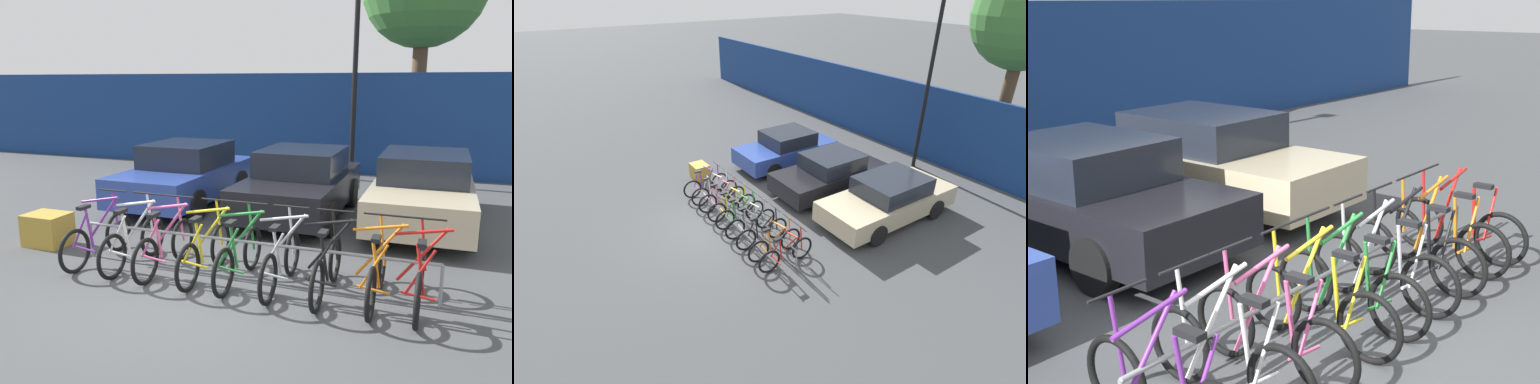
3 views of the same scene
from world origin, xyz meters
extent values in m
plane|color=#424447|center=(0.00, 0.00, 0.00)|extent=(120.00, 120.00, 0.00)
cylinder|color=gray|center=(0.41, 0.68, 0.55)|extent=(5.26, 0.04, 0.04)
cylinder|color=gray|center=(3.05, 0.68, 0.28)|extent=(0.04, 0.04, 0.55)
torus|color=black|center=(-1.97, 1.05, 0.33)|extent=(0.06, 0.66, 0.66)
cylinder|color=#752D99|center=(-1.97, 0.68, 0.65)|extent=(0.60, 0.04, 0.76)
cylinder|color=#752D99|center=(-1.97, 0.63, 0.96)|extent=(0.68, 0.04, 0.16)
cylinder|color=#752D99|center=(-1.97, 0.35, 0.59)|extent=(0.14, 0.04, 0.63)
cylinder|color=#752D99|center=(-1.97, 0.15, 0.61)|extent=(0.32, 0.03, 0.58)
cylinder|color=#752D99|center=(-1.97, 1.01, 0.68)|extent=(0.12, 0.04, 0.69)
cylinder|color=black|center=(-1.97, 0.97, 1.04)|extent=(0.52, 0.03, 0.03)
cube|color=black|center=(-1.97, 0.25, 0.93)|extent=(0.10, 0.22, 0.05)
torus|color=black|center=(-1.31, 1.05, 0.33)|extent=(0.06, 0.66, 0.66)
cylinder|color=silver|center=(-1.31, 0.68, 0.65)|extent=(0.60, 0.04, 0.76)
cylinder|color=silver|center=(-1.31, 0.63, 0.96)|extent=(0.68, 0.04, 0.16)
cylinder|color=silver|center=(-1.31, 0.35, 0.59)|extent=(0.14, 0.04, 0.63)
cylinder|color=silver|center=(-1.31, 0.15, 0.61)|extent=(0.32, 0.03, 0.58)
cylinder|color=silver|center=(-1.31, 0.20, 0.31)|extent=(0.40, 0.03, 0.08)
cylinder|color=silver|center=(-1.31, 1.01, 0.68)|extent=(0.12, 0.04, 0.69)
cylinder|color=black|center=(-1.31, 0.97, 1.04)|extent=(0.52, 0.03, 0.03)
cube|color=black|center=(-1.31, 0.25, 0.93)|extent=(0.10, 0.22, 0.05)
torus|color=black|center=(-0.77, 0.00, 0.33)|extent=(0.06, 0.66, 0.66)
torus|color=black|center=(-0.77, 1.05, 0.33)|extent=(0.06, 0.66, 0.66)
cylinder|color=#E55993|center=(-0.77, 0.68, 0.65)|extent=(0.60, 0.04, 0.76)
cylinder|color=#E55993|center=(-0.77, 0.63, 0.96)|extent=(0.68, 0.04, 0.16)
cylinder|color=#E55993|center=(-0.77, 0.35, 0.59)|extent=(0.14, 0.04, 0.63)
cylinder|color=#E55993|center=(-0.77, 0.15, 0.61)|extent=(0.32, 0.03, 0.58)
cylinder|color=#E55993|center=(-0.77, 0.20, 0.31)|extent=(0.40, 0.03, 0.08)
cylinder|color=#E55993|center=(-0.77, 1.01, 0.68)|extent=(0.12, 0.04, 0.69)
cylinder|color=black|center=(-0.77, 0.97, 1.04)|extent=(0.52, 0.03, 0.03)
cube|color=black|center=(-0.77, 0.25, 0.93)|extent=(0.10, 0.22, 0.05)
torus|color=black|center=(-0.12, 0.00, 0.33)|extent=(0.06, 0.66, 0.66)
torus|color=black|center=(-0.12, 1.05, 0.33)|extent=(0.06, 0.66, 0.66)
cylinder|color=yellow|center=(-0.12, 0.68, 0.65)|extent=(0.60, 0.04, 0.76)
cylinder|color=yellow|center=(-0.12, 0.63, 0.96)|extent=(0.68, 0.04, 0.16)
cylinder|color=yellow|center=(-0.12, 0.35, 0.59)|extent=(0.14, 0.04, 0.63)
cylinder|color=yellow|center=(-0.12, 0.15, 0.61)|extent=(0.32, 0.03, 0.58)
cylinder|color=yellow|center=(-0.12, 0.20, 0.31)|extent=(0.40, 0.03, 0.08)
cylinder|color=yellow|center=(-0.12, 1.01, 0.68)|extent=(0.12, 0.04, 0.69)
cylinder|color=black|center=(-0.12, 0.97, 1.04)|extent=(0.52, 0.03, 0.03)
cube|color=black|center=(-0.12, 0.25, 0.93)|extent=(0.10, 0.22, 0.05)
torus|color=black|center=(0.40, 0.00, 0.33)|extent=(0.06, 0.66, 0.66)
torus|color=black|center=(0.40, 1.05, 0.33)|extent=(0.06, 0.66, 0.66)
cylinder|color=#288438|center=(0.40, 0.68, 0.65)|extent=(0.60, 0.04, 0.76)
cylinder|color=#288438|center=(0.40, 0.63, 0.96)|extent=(0.68, 0.04, 0.16)
cylinder|color=#288438|center=(0.40, 0.35, 0.59)|extent=(0.14, 0.04, 0.63)
cylinder|color=#288438|center=(0.40, 0.15, 0.61)|extent=(0.32, 0.03, 0.58)
cylinder|color=#288438|center=(0.40, 0.20, 0.31)|extent=(0.40, 0.03, 0.08)
cylinder|color=#288438|center=(0.40, 1.01, 0.68)|extent=(0.12, 0.04, 0.69)
cylinder|color=black|center=(0.40, 0.97, 1.04)|extent=(0.52, 0.03, 0.03)
cube|color=black|center=(0.40, 0.25, 0.93)|extent=(0.10, 0.22, 0.05)
torus|color=black|center=(1.01, 0.00, 0.33)|extent=(0.06, 0.66, 0.66)
torus|color=black|center=(1.01, 1.05, 0.33)|extent=(0.06, 0.66, 0.66)
cylinder|color=#B7B7BC|center=(1.01, 0.68, 0.65)|extent=(0.60, 0.04, 0.76)
cylinder|color=#B7B7BC|center=(1.01, 0.63, 0.96)|extent=(0.68, 0.04, 0.16)
cylinder|color=#B7B7BC|center=(1.01, 0.35, 0.59)|extent=(0.14, 0.04, 0.63)
cylinder|color=#B7B7BC|center=(1.01, 0.15, 0.61)|extent=(0.32, 0.03, 0.58)
cylinder|color=#B7B7BC|center=(1.01, 0.20, 0.31)|extent=(0.40, 0.03, 0.08)
cylinder|color=#B7B7BC|center=(1.01, 1.01, 0.68)|extent=(0.12, 0.04, 0.69)
cylinder|color=black|center=(1.01, 0.97, 1.04)|extent=(0.52, 0.03, 0.03)
cube|color=black|center=(1.01, 0.25, 0.93)|extent=(0.10, 0.22, 0.05)
torus|color=black|center=(1.64, 0.00, 0.33)|extent=(0.06, 0.66, 0.66)
torus|color=black|center=(1.64, 1.05, 0.33)|extent=(0.06, 0.66, 0.66)
cylinder|color=black|center=(1.64, 0.68, 0.65)|extent=(0.60, 0.04, 0.76)
cylinder|color=black|center=(1.64, 0.63, 0.96)|extent=(0.68, 0.04, 0.16)
cylinder|color=black|center=(1.64, 0.35, 0.59)|extent=(0.14, 0.04, 0.63)
cylinder|color=black|center=(1.64, 0.15, 0.61)|extent=(0.32, 0.03, 0.58)
cylinder|color=black|center=(1.64, 0.20, 0.31)|extent=(0.40, 0.03, 0.08)
cylinder|color=black|center=(1.64, 1.01, 0.68)|extent=(0.12, 0.04, 0.69)
cylinder|color=black|center=(1.64, 0.97, 1.04)|extent=(0.52, 0.03, 0.03)
cube|color=black|center=(1.64, 0.25, 0.93)|extent=(0.10, 0.22, 0.05)
torus|color=black|center=(2.28, 0.00, 0.33)|extent=(0.06, 0.66, 0.66)
torus|color=black|center=(2.28, 1.05, 0.33)|extent=(0.06, 0.66, 0.66)
cylinder|color=orange|center=(2.28, 0.68, 0.65)|extent=(0.60, 0.04, 0.76)
cylinder|color=orange|center=(2.28, 0.63, 0.96)|extent=(0.68, 0.04, 0.16)
cylinder|color=orange|center=(2.28, 0.35, 0.59)|extent=(0.14, 0.04, 0.63)
cylinder|color=orange|center=(2.28, 0.15, 0.61)|extent=(0.32, 0.03, 0.58)
cylinder|color=orange|center=(2.28, 0.20, 0.31)|extent=(0.40, 0.03, 0.08)
cylinder|color=orange|center=(2.28, 1.01, 0.68)|extent=(0.12, 0.04, 0.69)
cylinder|color=black|center=(2.28, 0.97, 1.04)|extent=(0.52, 0.03, 0.03)
cube|color=black|center=(2.28, 0.25, 0.93)|extent=(0.10, 0.22, 0.05)
torus|color=black|center=(2.80, 0.00, 0.33)|extent=(0.06, 0.66, 0.66)
torus|color=black|center=(2.80, 1.05, 0.33)|extent=(0.06, 0.66, 0.66)
cylinder|color=red|center=(2.80, 0.68, 0.65)|extent=(0.60, 0.04, 0.76)
cylinder|color=red|center=(2.80, 0.63, 0.96)|extent=(0.68, 0.04, 0.16)
cylinder|color=red|center=(2.80, 0.35, 0.59)|extent=(0.14, 0.04, 0.63)
cylinder|color=red|center=(2.80, 0.15, 0.61)|extent=(0.32, 0.03, 0.58)
cylinder|color=red|center=(2.80, 0.20, 0.31)|extent=(0.40, 0.03, 0.08)
cylinder|color=red|center=(2.80, 1.01, 0.68)|extent=(0.12, 0.04, 0.69)
cylinder|color=black|center=(2.80, 0.97, 1.04)|extent=(0.52, 0.03, 0.03)
cube|color=black|center=(2.80, 0.25, 0.93)|extent=(0.10, 0.22, 0.05)
cube|color=black|center=(0.24, 4.22, 0.57)|extent=(1.80, 4.03, 0.62)
cube|color=#1E232D|center=(0.24, 4.32, 1.14)|extent=(1.58, 1.85, 0.52)
cylinder|color=black|center=(1.09, 5.39, 0.32)|extent=(0.20, 0.64, 0.64)
cylinder|color=black|center=(-0.62, 3.05, 0.32)|extent=(0.20, 0.64, 0.64)
cylinder|color=black|center=(1.09, 3.05, 0.32)|extent=(0.20, 0.64, 0.64)
cube|color=#C1B28E|center=(2.63, 4.50, 0.57)|extent=(1.80, 4.47, 0.62)
cube|color=#1E232D|center=(2.63, 4.61, 1.14)|extent=(1.58, 2.05, 0.52)
cylinder|color=black|center=(1.77, 5.79, 0.32)|extent=(0.20, 0.64, 0.64)
cylinder|color=black|center=(3.48, 5.79, 0.32)|extent=(0.20, 0.64, 0.64)
cylinder|color=black|center=(1.77, 3.20, 0.32)|extent=(0.20, 0.64, 0.64)
cylinder|color=black|center=(3.48, 3.20, 0.32)|extent=(0.20, 0.64, 0.64)
camera|label=1|loc=(2.94, -5.51, 2.75)|focal=35.00mm
camera|label=2|loc=(9.56, -4.49, 6.72)|focal=28.00mm
camera|label=3|loc=(-4.92, -2.83, 3.04)|focal=50.00mm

